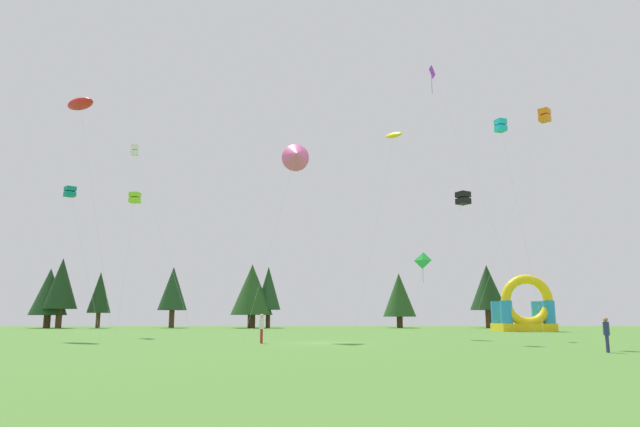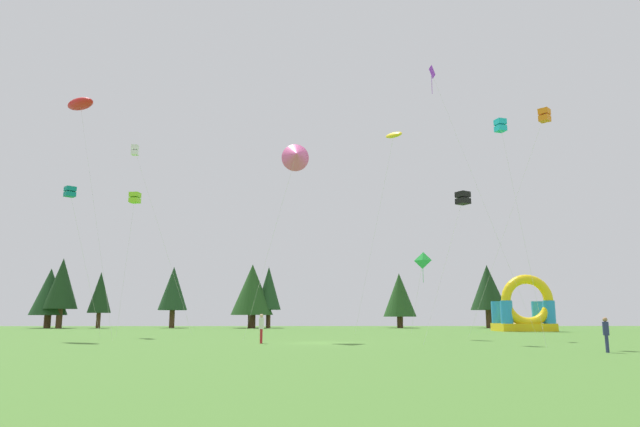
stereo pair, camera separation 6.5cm
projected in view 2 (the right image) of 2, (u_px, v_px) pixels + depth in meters
ground_plane at (323, 343)px, 37.10m from camera, size 120.00×120.00×0.00m
kite_cyan_box at (500, 126)px, 36.99m from camera, size 1.29×3.19×14.25m
kite_green_diamond at (422, 261)px, 55.18m from camera, size 1.54×3.06×7.56m
kite_orange_box at (544, 116)px, 46.12m from camera, size 6.06×5.81×18.15m
kite_red_parafoil at (80, 104)px, 48.58m from camera, size 7.33×6.18×20.01m
kite_pink_delta at (296, 156)px, 43.41m from camera, size 4.80×2.28×14.84m
kite_yellow_parafoil at (394, 135)px, 51.55m from camera, size 4.15×8.19×18.36m
kite_teal_box at (70, 192)px, 44.26m from camera, size 2.86×2.65×11.56m
kite_white_box at (135, 151)px, 53.25m from camera, size 6.30×0.57×17.37m
kite_black_box at (463, 198)px, 38.80m from camera, size 3.91×2.58×10.02m
kite_purple_diamond at (432, 76)px, 52.63m from camera, size 9.11×1.74×24.21m
kite_lime_box at (135, 198)px, 51.67m from camera, size 0.94×2.43×12.69m
person_near_camera at (606, 332)px, 27.70m from camera, size 0.34×0.34×1.67m
person_far_side at (261, 326)px, 36.73m from camera, size 0.40×0.40×1.86m
inflatable_red_slide at (525, 312)px, 64.89m from camera, size 6.10×4.69×6.31m
tree_row_0 at (50, 292)px, 81.67m from camera, size 5.14×5.14×8.42m
tree_row_1 at (62, 284)px, 81.08m from camera, size 4.61×4.61×9.81m
tree_row_2 at (100, 293)px, 81.34m from camera, size 3.23×3.23×7.87m
tree_row_3 at (173, 289)px, 82.81m from camera, size 4.15×4.15×8.74m
tree_row_4 at (252, 290)px, 82.09m from camera, size 6.00×6.00×9.02m
tree_row_5 at (269, 288)px, 82.75m from camera, size 3.54×3.54×8.73m
tree_row_6 at (399, 295)px, 82.83m from camera, size 4.73×4.73×7.80m
tree_row_7 at (488, 288)px, 82.14m from camera, size 5.05×5.05×8.94m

